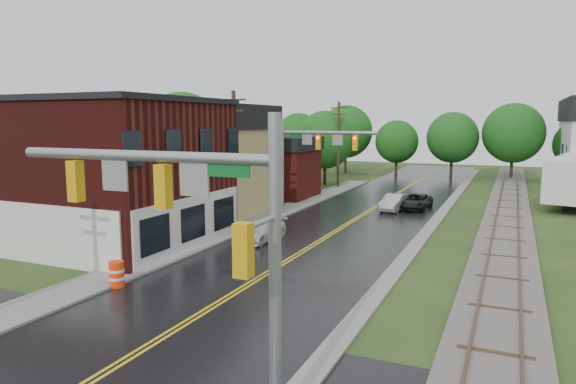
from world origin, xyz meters
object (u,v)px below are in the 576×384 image
Objects in this scene: utility_pole_b at (234,156)px; tree_left_c at (261,145)px; traffic_signal_far at (309,149)px; construction_barrel at (117,274)px; brick_building at (90,170)px; traffic_signal_near at (191,211)px; tree_left_b at (183,135)px; tree_left_e at (326,141)px; utility_pole_c at (338,143)px; suv_dark at (415,202)px; sedan_silver at (394,203)px; semi_trailer at (574,177)px; tree_left_a at (84,146)px; pickup_white at (261,231)px.

tree_left_c is (-7.05, 17.90, -0.21)m from utility_pole_b.
traffic_signal_far reaches higher than construction_barrel.
traffic_signal_near is (15.96, -13.00, 0.82)m from brick_building.
tree_left_b is 16.67m from tree_left_e.
utility_pole_c reaches higher than suv_dark.
brick_building is 3.22× the size of suv_dark.
utility_pole_c is at bearing 132.13° from sedan_silver.
tree_left_c is 28.88m from semi_trailer.
tree_left_c is (-17.32, 37.90, -0.46)m from traffic_signal_near.
semi_trailer is at bearing 28.91° from tree_left_a.
brick_building is at bearing -101.09° from utility_pole_c.
suv_dark is at bearing 49.67° from brick_building.
sedan_silver is at bearing -52.33° from tree_left_e.
utility_pole_c reaches higher than semi_trailer.
tree_left_a is 39.82m from semi_trailer.
brick_building reaches higher than tree_left_c.
tree_left_c is 1.88× the size of pickup_white.
utility_pole_c is (-3.33, 17.00, -0.25)m from traffic_signal_far.
tree_left_c is (4.00, 8.00, -1.21)m from tree_left_b.
brick_building is 3.63× the size of sedan_silver.
tree_left_b is 20.35m from pickup_white.
traffic_signal_far is 17.33m from utility_pole_c.
tree_left_a is 26.40m from tree_left_e.
tree_left_a is 20.40m from construction_barrel.
sedan_silver is (15.61, -7.74, -3.86)m from tree_left_c.
suv_dark is (9.98, 11.45, -4.10)m from utility_pole_b.
pickup_white is 10.23m from construction_barrel.
tree_left_b is at bearing 78.69° from tree_left_a.
tree_left_e is 2.01× the size of pickup_white.
tree_left_e is 24.38m from semi_trailer.
tree_left_e is 7.29× the size of construction_barrel.
utility_pole_b is 2.03× the size of suv_dark.
traffic_signal_near is 0.55× the size of semi_trailer.
tree_left_c reaches higher than semi_trailer.
utility_pole_b reaches higher than suv_dark.
tree_left_a reaches higher than sedan_silver.
traffic_signal_near is 41.67m from tree_left_c.
sedan_silver is at bearing -54.13° from utility_pole_c.
tree_left_a is at bearing -162.70° from traffic_signal_far.
traffic_signal_far is 23.33m from semi_trailer.
construction_barrel is (1.80, -35.33, -4.16)m from utility_pole_c.
semi_trailer is (34.78, 19.21, -2.72)m from tree_left_a.
utility_pole_b and utility_pole_c have the same top height.
traffic_signal_far is 6.01m from utility_pole_b.
tree_left_c reaches higher than traffic_signal_near.
tree_left_c is at bearing 114.56° from traffic_signal_near.
tree_left_b is (-21.32, 29.90, 0.75)m from traffic_signal_near.
sedan_silver is at bearing -134.07° from suv_dark.
traffic_signal_near is at bearing -74.32° from tree_left_e.
tree_left_b is at bearing -132.39° from utility_pole_c.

